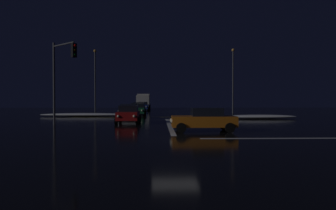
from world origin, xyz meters
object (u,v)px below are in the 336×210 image
at_px(sedan_white, 129,111).
at_px(sedan_gray, 139,108).
at_px(sedan_green, 138,109).
at_px(box_truck, 144,101).
at_px(traffic_signal_nw, 62,68).
at_px(streetlamp_left_far, 95,77).
at_px(streetlamp_right_far, 233,76).
at_px(sedan_orange_crossing, 204,119).
at_px(sedan_red, 129,114).
at_px(sedan_blue, 143,106).
at_px(sedan_black, 139,107).

height_order(sedan_white, sedan_gray, same).
xyz_separation_m(sedan_white, sedan_green, (0.57, 6.50, 0.00)).
xyz_separation_m(sedan_white, box_truck, (0.21, 30.81, 0.91)).
bearing_deg(box_truck, sedan_gray, -89.61).
relative_size(traffic_signal_nw, streetlamp_left_far, 0.72).
bearing_deg(streetlamp_left_far, streetlamp_right_far, 0.00).
bearing_deg(sedan_gray, box_truck, 90.39).
height_order(sedan_orange_crossing, streetlamp_left_far, streetlamp_left_far).
bearing_deg(sedan_red, sedan_green, 89.90).
bearing_deg(sedan_white, streetlamp_left_far, 115.18).
bearing_deg(sedan_blue, streetlamp_right_far, -39.40).
relative_size(sedan_white, sedan_black, 1.00).
relative_size(sedan_white, traffic_signal_nw, 0.64).
relative_size(traffic_signal_nw, streetlamp_right_far, 0.71).
distance_m(sedan_green, sedan_blue, 17.62).
bearing_deg(sedan_orange_crossing, sedan_red, 126.55).
relative_size(sedan_black, sedan_orange_crossing, 1.00).
bearing_deg(sedan_white, streetlamp_right_far, 42.03).
bearing_deg(streetlamp_left_far, sedan_black, 39.17).
bearing_deg(traffic_signal_nw, sedan_white, 64.51).
height_order(sedan_white, sedan_blue, same).
bearing_deg(sedan_blue, sedan_orange_crossing, -81.36).
xyz_separation_m(sedan_black, box_truck, (0.17, 13.06, 0.91)).
relative_size(sedan_blue, streetlamp_left_far, 0.47).
distance_m(box_truck, traffic_signal_nw, 40.46).
relative_size(sedan_green, sedan_black, 1.00).
height_order(sedan_green, traffic_signal_nw, traffic_signal_nw).
bearing_deg(sedan_gray, streetlamp_right_far, 3.89).
bearing_deg(sedan_red, sedan_white, 94.96).
relative_size(sedan_red, sedan_black, 1.00).
distance_m(sedan_green, box_truck, 24.33).
bearing_deg(sedan_green, sedan_red, -90.10).
bearing_deg(sedan_black, sedan_green, -87.36).
height_order(sedan_green, streetlamp_right_far, streetlamp_right_far).
distance_m(box_truck, sedan_orange_crossing, 45.15).
xyz_separation_m(sedan_gray, traffic_signal_nw, (-4.77, -21.15, 3.75)).
xyz_separation_m(sedan_red, sedan_blue, (-0.11, 30.39, 0.00)).
distance_m(sedan_red, sedan_orange_crossing, 9.53).
bearing_deg(sedan_green, sedan_white, -94.98).
relative_size(sedan_red, streetlamp_left_far, 0.47).
xyz_separation_m(sedan_orange_crossing, traffic_signal_nw, (-10.65, 4.64, 3.75)).
height_order(sedan_white, streetlamp_right_far, streetlamp_right_far).
bearing_deg(sedan_red, sedan_gray, 90.64).
xyz_separation_m(sedan_red, sedan_green, (0.02, 12.77, 0.00)).
height_order(box_truck, traffic_signal_nw, traffic_signal_nw).
height_order(box_truck, streetlamp_left_far, streetlamp_left_far).
xyz_separation_m(sedan_red, streetlamp_right_far, (13.66, 19.08, 4.66)).
bearing_deg(streetlamp_right_far, sedan_white, -137.97).
bearing_deg(sedan_white, sedan_blue, 88.96).
bearing_deg(sedan_red, sedan_orange_crossing, -53.45).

